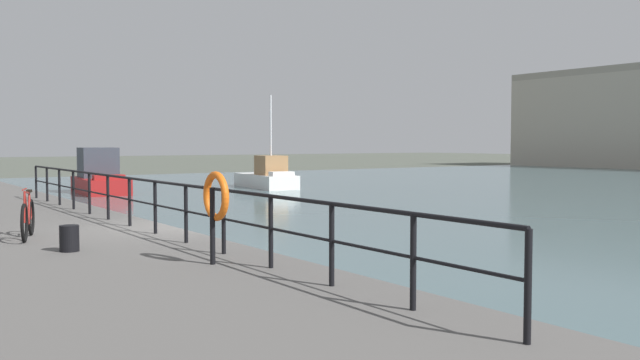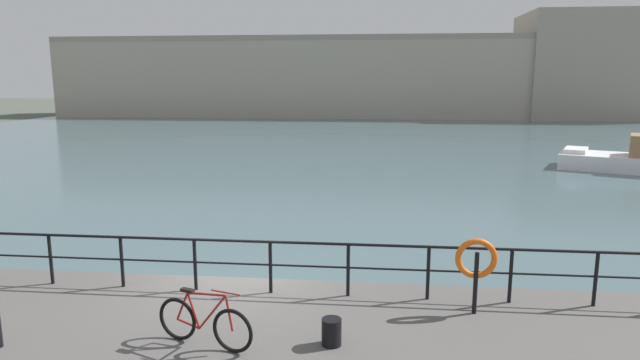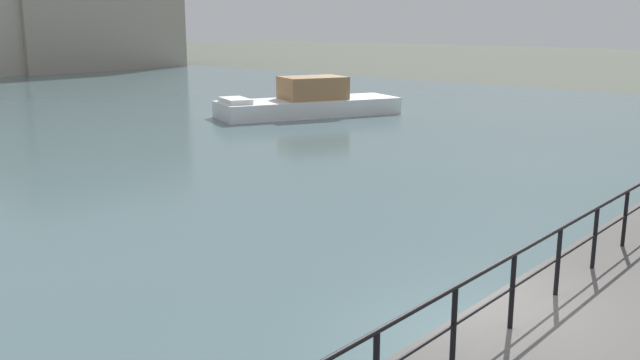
# 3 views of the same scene
# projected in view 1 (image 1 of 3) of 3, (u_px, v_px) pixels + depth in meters

# --- Properties ---
(ground_plane) EXTENTS (240.00, 240.00, 0.00)m
(ground_plane) POSITION_uv_depth(u_px,v_px,m) (174.00, 261.00, 15.11)
(ground_plane) COLOR #4C5147
(moored_cabin_cruiser) EXTENTS (5.65, 2.49, 5.24)m
(moored_cabin_cruiser) POSITION_uv_depth(u_px,v_px,m) (267.00, 177.00, 39.51)
(moored_cabin_cruiser) COLOR white
(moored_cabin_cruiser) RESTS_ON water_basin
(moored_small_launch) EXTENTS (5.29, 2.59, 2.33)m
(moored_small_launch) POSITION_uv_depth(u_px,v_px,m) (99.00, 176.00, 35.43)
(moored_small_launch) COLOR maroon
(moored_small_launch) RESTS_ON water_basin
(quay_railing) EXTENTS (20.08, 0.07, 1.08)m
(quay_railing) POSITION_uv_depth(u_px,v_px,m) (142.00, 195.00, 14.50)
(quay_railing) COLOR black
(quay_railing) RESTS_ON quay_promenade
(parked_bicycle) EXTENTS (1.70, 0.60, 0.98)m
(parked_bicycle) POSITION_uv_depth(u_px,v_px,m) (28.00, 218.00, 13.12)
(parked_bicycle) COLOR black
(parked_bicycle) RESTS_ON quay_promenade
(mooring_bollard) EXTENTS (0.32, 0.32, 0.44)m
(mooring_bollard) POSITION_uv_depth(u_px,v_px,m) (69.00, 238.00, 11.61)
(mooring_bollard) COLOR black
(mooring_bollard) RESTS_ON quay_promenade
(life_ring_stand) EXTENTS (0.75, 0.16, 1.40)m
(life_ring_stand) POSITION_uv_depth(u_px,v_px,m) (216.00, 199.00, 10.36)
(life_ring_stand) COLOR black
(life_ring_stand) RESTS_ON quay_promenade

